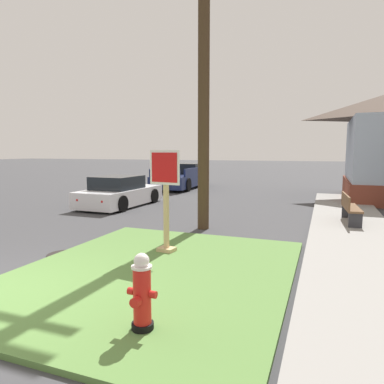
{
  "coord_description": "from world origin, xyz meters",
  "views": [
    {
      "loc": [
        4.78,
        -3.61,
        2.25
      ],
      "look_at": [
        1.7,
        4.51,
        1.24
      ],
      "focal_mm": 32.82,
      "sensor_mm": 36.0,
      "label": 1
    }
  ],
  "objects_px": {
    "manhole_cover": "(64,254)",
    "parked_sedan_white": "(120,193)",
    "stop_sign": "(166,203)",
    "pickup_truck_navy": "(182,178)",
    "fire_hydrant": "(142,293)",
    "utility_pole": "(204,60)",
    "street_bench": "(349,207)"
  },
  "relations": [
    {
      "from": "parked_sedan_white",
      "to": "street_bench",
      "type": "relative_size",
      "value": 2.32
    },
    {
      "from": "fire_hydrant",
      "to": "manhole_cover",
      "type": "distance_m",
      "value": 4.06
    },
    {
      "from": "parked_sedan_white",
      "to": "street_bench",
      "type": "distance_m",
      "value": 8.65
    },
    {
      "from": "stop_sign",
      "to": "manhole_cover",
      "type": "xyz_separation_m",
      "value": [
        -2.1,
        -0.79,
        -1.15
      ]
    },
    {
      "from": "stop_sign",
      "to": "street_bench",
      "type": "bearing_deg",
      "value": 49.87
    },
    {
      "from": "parked_sedan_white",
      "to": "street_bench",
      "type": "height_order",
      "value": "parked_sedan_white"
    },
    {
      "from": "manhole_cover",
      "to": "parked_sedan_white",
      "type": "xyz_separation_m",
      "value": [
        -2.58,
        6.35,
        0.53
      ]
    },
    {
      "from": "pickup_truck_navy",
      "to": "fire_hydrant",
      "type": "bearing_deg",
      "value": -69.24
    },
    {
      "from": "stop_sign",
      "to": "parked_sedan_white",
      "type": "bearing_deg",
      "value": 130.13
    },
    {
      "from": "pickup_truck_navy",
      "to": "parked_sedan_white",
      "type": "bearing_deg",
      "value": -87.52
    },
    {
      "from": "pickup_truck_navy",
      "to": "utility_pole",
      "type": "xyz_separation_m",
      "value": [
        4.92,
        -10.33,
        4.15
      ]
    },
    {
      "from": "utility_pole",
      "to": "street_bench",
      "type": "bearing_deg",
      "value": 25.0
    },
    {
      "from": "fire_hydrant",
      "to": "parked_sedan_white",
      "type": "relative_size",
      "value": 0.23
    },
    {
      "from": "street_bench",
      "to": "utility_pole",
      "type": "distance_m",
      "value": 6.08
    },
    {
      "from": "manhole_cover",
      "to": "street_bench",
      "type": "relative_size",
      "value": 0.4
    },
    {
      "from": "pickup_truck_navy",
      "to": "utility_pole",
      "type": "relative_size",
      "value": 0.6
    },
    {
      "from": "street_bench",
      "to": "utility_pole",
      "type": "bearing_deg",
      "value": -155.0
    },
    {
      "from": "stop_sign",
      "to": "pickup_truck_navy",
      "type": "height_order",
      "value": "stop_sign"
    },
    {
      "from": "street_bench",
      "to": "fire_hydrant",
      "type": "bearing_deg",
      "value": -109.48
    },
    {
      "from": "manhole_cover",
      "to": "fire_hydrant",
      "type": "bearing_deg",
      "value": -36.03
    },
    {
      "from": "pickup_truck_navy",
      "to": "street_bench",
      "type": "height_order",
      "value": "pickup_truck_navy"
    },
    {
      "from": "fire_hydrant",
      "to": "stop_sign",
      "type": "bearing_deg",
      "value": 110.01
    },
    {
      "from": "pickup_truck_navy",
      "to": "street_bench",
      "type": "distance_m",
      "value": 12.3
    },
    {
      "from": "parked_sedan_white",
      "to": "pickup_truck_navy",
      "type": "relative_size",
      "value": 0.73
    },
    {
      "from": "fire_hydrant",
      "to": "parked_sedan_white",
      "type": "distance_m",
      "value": 10.5
    },
    {
      "from": "utility_pole",
      "to": "pickup_truck_navy",
      "type": "bearing_deg",
      "value": 115.47
    },
    {
      "from": "utility_pole",
      "to": "parked_sedan_white",
      "type": "bearing_deg",
      "value": 148.71
    },
    {
      "from": "manhole_cover",
      "to": "pickup_truck_navy",
      "type": "distance_m",
      "value": 14.21
    },
    {
      "from": "fire_hydrant",
      "to": "street_bench",
      "type": "relative_size",
      "value": 0.55
    },
    {
      "from": "parked_sedan_white",
      "to": "fire_hydrant",
      "type": "bearing_deg",
      "value": -56.2
    },
    {
      "from": "pickup_truck_navy",
      "to": "utility_pole",
      "type": "height_order",
      "value": "utility_pole"
    },
    {
      "from": "fire_hydrant",
      "to": "parked_sedan_white",
      "type": "bearing_deg",
      "value": 123.8
    }
  ]
}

